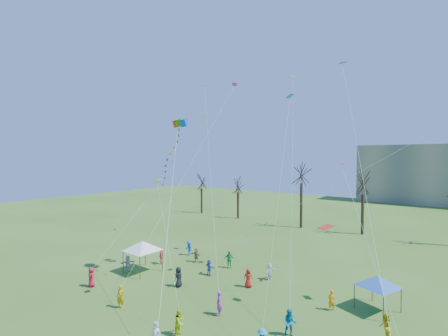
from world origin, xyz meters
The scene contains 6 objects.
bare_tree_row centered at (2.63, 35.97, 7.06)m, with size 68.60×8.56×11.65m.
big_box_kite centered at (-7.19, 6.09, 11.15)m, with size 4.71×5.47×17.37m.
canopy_tent_white centered at (-11.32, 6.09, 2.72)m, with size 4.29×4.29×3.21m.
canopy_tent_blue centered at (9.67, 11.90, 2.30)m, with size 3.39×3.39×2.72m.
festival_crowd centered at (-1.73, 6.69, 0.86)m, with size 26.77×13.63×1.86m.
small_kites_aloft centered at (-0.48, 10.80, 13.35)m, with size 30.64×19.72×33.87m.
Camera 1 is at (14.59, -14.08, 11.84)m, focal length 25.00 mm.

